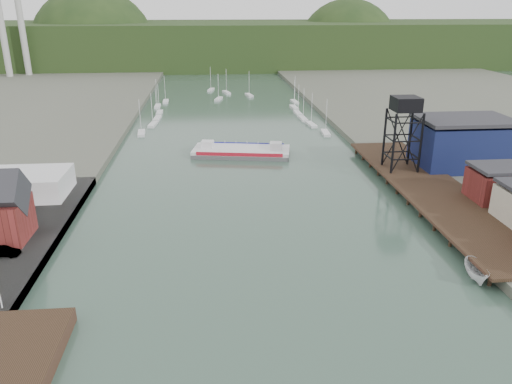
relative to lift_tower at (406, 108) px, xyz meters
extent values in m
plane|color=#2B4335|center=(-35.00, -58.00, -15.65)|extent=(600.00, 600.00, 0.00)
cube|color=black|center=(-64.00, -58.00, -14.75)|extent=(10.00, 18.00, 1.80)
cube|color=black|center=(2.00, -13.00, -13.75)|extent=(14.00, 70.00, 0.50)
cylinder|color=black|center=(-4.00, -13.00, -14.85)|extent=(0.60, 0.60, 2.20)
cylinder|color=black|center=(8.00, -13.00, -14.85)|extent=(0.60, 0.60, 2.20)
cube|color=silver|center=(-79.00, -8.00, -11.80)|extent=(18.00, 12.00, 4.50)
cylinder|color=black|center=(-3.00, -3.00, -7.00)|extent=(0.50, 0.50, 13.00)
cylinder|color=black|center=(3.00, -3.00, -7.00)|extent=(0.50, 0.50, 13.00)
cylinder|color=black|center=(-3.00, 3.00, -7.00)|extent=(0.50, 0.50, 13.00)
cylinder|color=black|center=(3.00, 3.00, -7.00)|extent=(0.50, 0.50, 13.00)
cube|color=black|center=(0.00, 0.00, 1.00)|extent=(5.50, 5.50, 3.00)
cube|color=#0D1739|center=(15.00, 2.00, -9.05)|extent=(20.00, 14.00, 10.00)
cube|color=#2D2D33|center=(15.00, 2.00, -3.15)|extent=(20.50, 14.50, 0.80)
cube|color=#5B1D1A|center=(11.00, -20.00, -11.05)|extent=(9.00, 8.00, 6.00)
cube|color=silver|center=(-62.54, 45.89, -15.30)|extent=(2.67, 7.65, 0.90)
cube|color=silver|center=(-60.28, 57.30, -15.30)|extent=(2.81, 7.67, 0.90)
cube|color=silver|center=(-59.71, 66.17, -15.30)|extent=(2.35, 7.59, 0.90)
cube|color=silver|center=(-59.81, 76.09, -15.30)|extent=(2.01, 7.50, 0.90)
cube|color=silver|center=(-61.64, 88.33, -15.30)|extent=(2.00, 7.50, 0.90)
cube|color=silver|center=(-59.32, 98.17, -15.30)|extent=(2.16, 7.54, 0.90)
cube|color=silver|center=(-7.44, 41.03, -15.30)|extent=(2.53, 7.62, 0.90)
cube|color=silver|center=(-9.54, 52.51, -15.30)|extent=(2.76, 7.67, 0.90)
cube|color=silver|center=(-10.54, 61.29, -15.30)|extent=(2.22, 7.56, 0.90)
cube|color=silver|center=(-10.73, 70.28, -15.30)|extent=(2.18, 7.54, 0.90)
cube|color=silver|center=(-10.33, 81.38, -15.30)|extent=(2.46, 7.61, 0.90)
cube|color=silver|center=(-8.22, 92.99, -15.30)|extent=(2.48, 7.61, 0.90)
cube|color=silver|center=(-38.16, 102.00, -15.30)|extent=(3.78, 7.76, 0.90)
cube|color=silver|center=(-24.96, 110.00, -15.30)|extent=(3.31, 7.74, 0.90)
cube|color=silver|center=(-34.34, 118.00, -15.30)|extent=(3.76, 7.76, 0.90)
cube|color=silver|center=(-41.11, 126.00, -15.30)|extent=(3.40, 7.74, 0.90)
cylinder|color=#B0B0AA|center=(-145.00, 172.00, 14.35)|extent=(3.20, 3.20, 60.00)
cylinder|color=#B0B0AA|center=(-137.00, 177.00, 14.35)|extent=(3.20, 3.20, 60.00)
cube|color=#1E3216|center=(-35.00, 242.00, -3.65)|extent=(500.00, 120.00, 28.00)
sphere|color=#1E3216|center=(-115.00, 242.00, -7.65)|extent=(80.00, 80.00, 80.00)
sphere|color=#1E3216|center=(55.00, 252.00, -9.65)|extent=(70.00, 70.00, 70.00)
cube|color=#545356|center=(-34.07, 21.16, -15.15)|extent=(26.03, 14.05, 0.99)
cube|color=silver|center=(-34.07, 21.16, -14.27)|extent=(26.03, 14.05, 0.79)
cube|color=red|center=(-34.95, 16.25, -14.07)|extent=(21.41, 3.96, 0.89)
cube|color=navy|center=(-33.20, 26.07, -14.07)|extent=(21.41, 3.96, 0.89)
cube|color=silver|center=(-42.82, 22.72, -13.08)|extent=(3.44, 3.44, 1.97)
cube|color=silver|center=(-25.33, 19.60, -13.08)|extent=(3.44, 3.44, 1.97)
imported|color=silver|center=(-5.26, -44.50, -14.38)|extent=(3.67, 6.93, 2.54)
imported|color=#999999|center=(-72.74, -34.00, -13.33)|extent=(4.52, 2.06, 1.44)
camera|label=1|loc=(-41.79, -102.90, 20.79)|focal=35.00mm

